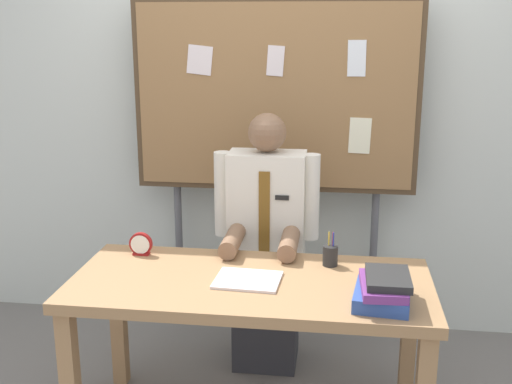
% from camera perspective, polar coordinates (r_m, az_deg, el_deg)
% --- Properties ---
extents(back_wall, '(6.40, 0.08, 2.70)m').
position_cam_1_polar(back_wall, '(3.77, 2.03, 7.62)').
color(back_wall, silver).
rests_on(back_wall, ground_plane).
extents(desk, '(1.58, 0.72, 0.75)m').
position_cam_1_polar(desk, '(2.84, -0.50, -9.71)').
color(desk, '#9E754C').
rests_on(desk, ground_plane).
extents(person, '(0.55, 0.56, 1.40)m').
position_cam_1_polar(person, '(3.38, 0.94, -5.51)').
color(person, '#2D2D33').
rests_on(person, ground_plane).
extents(bulletin_board, '(1.60, 0.09, 1.98)m').
position_cam_1_polar(bulletin_board, '(3.56, 1.71, 8.26)').
color(bulletin_board, '#4C3823').
rests_on(bulletin_board, ground_plane).
extents(book_stack, '(0.25, 0.29, 0.13)m').
position_cam_1_polar(book_stack, '(2.60, 11.44, -8.66)').
color(book_stack, '#2D4C99').
rests_on(book_stack, desk).
extents(open_notebook, '(0.29, 0.24, 0.01)m').
position_cam_1_polar(open_notebook, '(2.78, -0.76, -7.94)').
color(open_notebook, silver).
rests_on(open_notebook, desk).
extents(desk_clock, '(0.11, 0.04, 0.11)m').
position_cam_1_polar(desk_clock, '(3.11, -10.36, -4.72)').
color(desk_clock, maroon).
rests_on(desk_clock, desk).
extents(pen_holder, '(0.07, 0.07, 0.16)m').
position_cam_1_polar(pen_holder, '(2.96, 6.72, -5.69)').
color(pen_holder, '#262626').
rests_on(pen_holder, desk).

